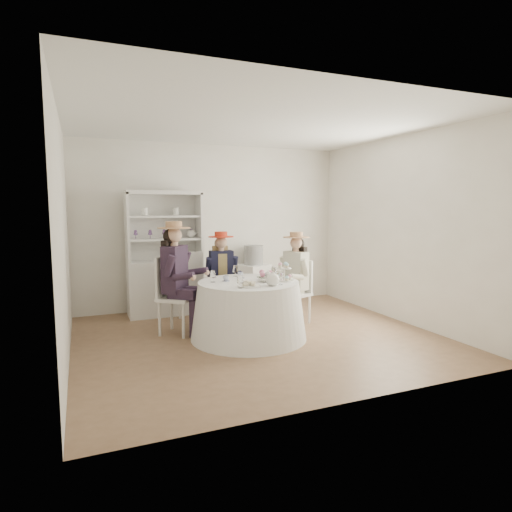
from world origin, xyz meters
name	(u,v)px	position (x,y,z in m)	size (l,w,h in m)	color
ground	(259,337)	(0.00, 0.00, 0.00)	(4.50, 4.50, 0.00)	brown
ceiling	(259,123)	(0.00, 0.00, 2.70)	(4.50, 4.50, 0.00)	white
wall_back	(213,226)	(0.00, 2.00, 1.35)	(4.50, 4.50, 0.00)	silver
wall_front	(353,247)	(0.00, -2.00, 1.35)	(4.50, 4.50, 0.00)	silver
wall_left	(63,238)	(-2.25, 0.00, 1.35)	(4.50, 4.50, 0.00)	silver
wall_right	(401,230)	(2.25, 0.00, 1.35)	(4.50, 4.50, 0.00)	silver
tea_table	(249,310)	(-0.13, 0.04, 0.37)	(1.48, 1.48, 0.74)	white
hutch	(165,271)	(-0.88, 1.68, 0.68)	(1.21, 0.63, 1.92)	silver
side_table	(254,285)	(0.63, 1.75, 0.35)	(0.45, 0.45, 0.70)	silver
hatbox	(254,255)	(0.63, 1.75, 0.86)	(0.33, 0.33, 0.33)	black
guest_left	(177,271)	(-0.93, 0.57, 0.84)	(0.64, 0.62, 1.49)	silver
guest_mid	(222,270)	(-0.18, 1.01, 0.75)	(0.48, 0.50, 1.32)	silver
guest_right	(295,272)	(0.75, 0.45, 0.75)	(0.55, 0.50, 1.32)	silver
spare_chair	(189,282)	(-0.57, 1.41, 0.54)	(0.43, 0.43, 1.01)	silver
teacup_a	(226,279)	(-0.39, 0.15, 0.77)	(0.08, 0.08, 0.06)	white
teacup_b	(240,275)	(-0.13, 0.33, 0.77)	(0.07, 0.07, 0.07)	white
teacup_c	(268,276)	(0.17, 0.11, 0.77)	(0.10, 0.10, 0.08)	white
flower_bowl	(265,280)	(0.06, -0.06, 0.76)	(0.19, 0.19, 0.05)	white
flower_arrangement	(267,274)	(0.10, -0.02, 0.82)	(0.18, 0.18, 0.07)	pink
table_teapot	(273,280)	(0.04, -0.34, 0.81)	(0.23, 0.17, 0.18)	white
sandwich_plate	(249,285)	(-0.24, -0.27, 0.75)	(0.28, 0.28, 0.06)	white
cupcake_stand	(284,274)	(0.31, -0.09, 0.82)	(0.25, 0.25, 0.23)	white
stemware_set	(249,276)	(-0.13, 0.04, 0.81)	(0.94, 0.90, 0.15)	white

